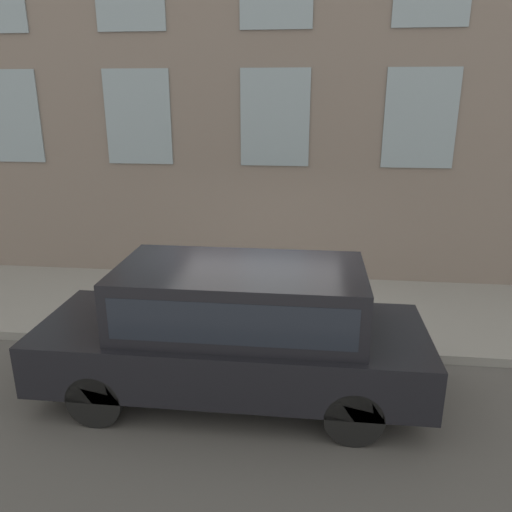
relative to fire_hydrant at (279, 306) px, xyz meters
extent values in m
plane|color=#514F4C|center=(-0.58, 0.30, -0.57)|extent=(80.00, 80.00, 0.00)
cube|color=gray|center=(0.99, 0.30, -0.49)|extent=(3.14, 60.00, 0.14)
cube|color=gray|center=(2.71, 0.30, 4.69)|extent=(0.30, 40.00, 10.52)
cube|color=#8C9EA8|center=(2.54, -2.44, 2.83)|extent=(0.03, 1.34, 1.83)
cube|color=#8C9EA8|center=(2.54, 0.30, 2.83)|extent=(0.03, 1.34, 1.83)
cube|color=#8C9EA8|center=(2.54, 3.04, 2.83)|extent=(0.03, 1.34, 1.83)
cube|color=#8C9EA8|center=(2.54, 5.78, 2.83)|extent=(0.03, 1.34, 1.83)
cylinder|color=gold|center=(0.00, 0.00, -0.40)|extent=(0.34, 0.34, 0.04)
cylinder|color=gold|center=(0.00, 0.00, -0.08)|extent=(0.25, 0.25, 0.69)
sphere|color=#A4891E|center=(0.00, 0.00, 0.27)|extent=(0.26, 0.26, 0.26)
cylinder|color=black|center=(0.00, 0.00, 0.35)|extent=(0.09, 0.09, 0.11)
cylinder|color=gold|center=(0.00, -0.18, 0.01)|extent=(0.09, 0.10, 0.09)
cylinder|color=gold|center=(0.00, 0.18, 0.01)|extent=(0.09, 0.10, 0.09)
cylinder|color=#232328|center=(0.42, 0.82, -0.13)|extent=(0.09, 0.09, 0.59)
cylinder|color=#232328|center=(0.54, 0.82, -0.13)|extent=(0.09, 0.09, 0.59)
cube|color=yellow|center=(0.48, 0.82, 0.40)|extent=(0.16, 0.11, 0.45)
cylinder|color=yellow|center=(0.36, 0.82, 0.41)|extent=(0.07, 0.07, 0.42)
cylinder|color=yellow|center=(0.59, 0.82, 0.41)|extent=(0.07, 0.07, 0.42)
sphere|color=#8C6647|center=(0.48, 0.82, 0.72)|extent=(0.20, 0.20, 0.20)
cylinder|color=black|center=(-2.48, 2.05, -0.22)|extent=(0.24, 0.69, 0.69)
cylinder|color=black|center=(-0.88, 2.05, -0.22)|extent=(0.24, 0.69, 0.69)
cylinder|color=black|center=(-2.48, -1.02, -0.22)|extent=(0.24, 0.69, 0.69)
cylinder|color=black|center=(-0.88, -1.02, -0.22)|extent=(0.24, 0.69, 0.69)
cube|color=black|center=(-1.68, 0.51, 0.12)|extent=(1.84, 4.94, 0.68)
cube|color=black|center=(-1.68, 0.39, 0.85)|extent=(1.62, 3.06, 0.79)
cube|color=#1E232D|center=(-1.68, 0.39, 0.85)|extent=(1.63, 2.82, 0.50)
camera|label=1|loc=(-7.42, -0.45, 3.27)|focal=35.00mm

